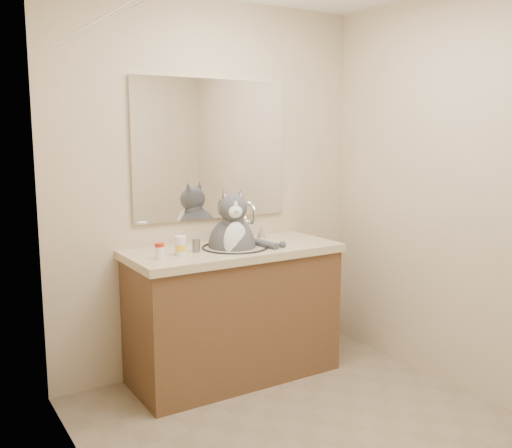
{
  "coord_description": "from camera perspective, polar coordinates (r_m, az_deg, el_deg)",
  "views": [
    {
      "loc": [
        -1.73,
        -2.09,
        1.56
      ],
      "look_at": [
        -0.03,
        0.65,
        1.04
      ],
      "focal_mm": 40.0,
      "sensor_mm": 36.0,
      "label": 1
    }
  ],
  "objects": [
    {
      "name": "shower_curtain",
      "position": [
        2.35,
        -14.31,
        -4.18
      ],
      "size": [
        0.02,
        1.3,
        1.93
      ],
      "color": "#B8A88B",
      "rests_on": "ground"
    },
    {
      "name": "vanity",
      "position": [
        3.68,
        -2.24,
        -8.55
      ],
      "size": [
        1.34,
        0.59,
        1.12
      ],
      "color": "brown",
      "rests_on": "ground"
    },
    {
      "name": "grey_canister",
      "position": [
        3.44,
        -6.0,
        -2.16
      ],
      "size": [
        0.06,
        0.06,
        0.08
      ],
      "rotation": [
        0.0,
        0.0,
        0.33
      ],
      "color": "slate",
      "rests_on": "vanity"
    },
    {
      "name": "pill_bottle_redcap",
      "position": [
        3.28,
        -9.62,
        -2.67
      ],
      "size": [
        0.06,
        0.06,
        0.09
      ],
      "rotation": [
        0.0,
        0.0,
        0.21
      ],
      "color": "white",
      "rests_on": "vanity"
    },
    {
      "name": "room",
      "position": [
        2.73,
        7.71,
        1.47
      ],
      "size": [
        2.22,
        2.52,
        2.42
      ],
      "color": "#83715A",
      "rests_on": "ground"
    },
    {
      "name": "pill_bottle_orange",
      "position": [
        3.35,
        -7.55,
        -2.21
      ],
      "size": [
        0.08,
        0.08,
        0.11
      ],
      "rotation": [
        0.0,
        0.0,
        -0.16
      ],
      "color": "white",
      "rests_on": "vanity"
    },
    {
      "name": "mirror",
      "position": [
        3.74,
        -4.4,
        7.42
      ],
      "size": [
        1.1,
        0.02,
        0.9
      ],
      "primitive_type": "cube",
      "color": "white",
      "rests_on": "room"
    },
    {
      "name": "cat",
      "position": [
        3.57,
        -2.35,
        -1.88
      ],
      "size": [
        0.4,
        0.42,
        0.58
      ],
      "rotation": [
        0.0,
        0.0,
        -0.3
      ],
      "color": "#48484D",
      "rests_on": "vanity"
    }
  ]
}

